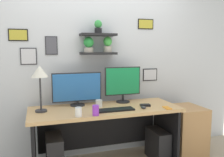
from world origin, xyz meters
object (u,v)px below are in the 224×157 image
at_px(desk, 104,123).
at_px(pen_cup, 78,112).
at_px(water_cup, 96,110).
at_px(drawer_cabinet, 185,130).
at_px(monitor_left, 77,89).
at_px(monitor_right, 123,83).
at_px(desk_lamp, 40,75).
at_px(scissors_tray, 145,105).
at_px(computer_tower_left, 54,156).
at_px(cell_phone, 167,108).
at_px(computer_tower_right, 158,145).
at_px(computer_mouse, 143,107).
at_px(coffee_mug, 99,103).
at_px(keyboard, 115,110).

relative_size(desk, pen_cup, 17.97).
bearing_deg(water_cup, drawer_cabinet, 13.27).
bearing_deg(monitor_left, desk, -27.82).
bearing_deg(water_cup, desk, 60.76).
distance_m(monitor_right, desk_lamp, 1.07).
bearing_deg(monitor_left, scissors_tray, -20.37).
bearing_deg(computer_tower_left, water_cup, -29.45).
xyz_separation_m(desk_lamp, cell_phone, (1.44, -0.30, -0.42)).
bearing_deg(computer_tower_right, computer_mouse, -151.73).
bearing_deg(computer_tower_left, computer_tower_right, 0.69).
relative_size(cell_phone, water_cup, 1.27).
bearing_deg(computer_tower_right, cell_phone, -92.30).
relative_size(desk, computer_mouse, 19.97).
bearing_deg(drawer_cabinet, coffee_mug, 179.44).
distance_m(keyboard, coffee_mug, 0.26).
bearing_deg(coffee_mug, drawer_cabinet, -0.56).
bearing_deg(keyboard, drawer_cabinet, 10.30).
distance_m(desk, coffee_mug, 0.26).
height_order(monitor_left, pen_cup, monitor_left).
xyz_separation_m(cell_phone, computer_tower_left, (-1.32, 0.21, -0.52)).
relative_size(computer_mouse, pen_cup, 0.90).
relative_size(monitor_right, computer_mouse, 5.41).
bearing_deg(computer_mouse, desk_lamp, 168.96).
height_order(desk, monitor_right, monitor_right).
bearing_deg(monitor_left, keyboard, -45.34).
relative_size(cell_phone, pen_cup, 1.40).
relative_size(cell_phone, computer_tower_left, 0.29).
xyz_separation_m(monitor_left, computer_tower_right, (1.01, -0.24, -0.77)).
relative_size(keyboard, drawer_cabinet, 0.67).
height_order(monitor_right, computer_mouse, monitor_right).
bearing_deg(desk_lamp, monitor_right, 9.23).
distance_m(monitor_left, keyboard, 0.57).
bearing_deg(keyboard, scissors_tray, 11.30).
distance_m(desk_lamp, pen_cup, 0.62).
xyz_separation_m(computer_mouse, cell_phone, (0.28, -0.07, -0.01)).
bearing_deg(monitor_left, cell_phone, -25.00).
relative_size(coffee_mug, computer_tower_right, 0.22).
distance_m(keyboard, computer_tower_right, 0.86).
relative_size(desk_lamp, water_cup, 4.77).
bearing_deg(scissors_tray, computer_mouse, -125.13).
height_order(desk, drawer_cabinet, desk).
bearing_deg(monitor_right, keyboard, -121.54).
height_order(scissors_tray, water_cup, water_cup).
height_order(desk_lamp, computer_tower_left, desk_lamp).
distance_m(desk, pen_cup, 0.56).
bearing_deg(scissors_tray, computer_tower_right, 13.70).
bearing_deg(desk, computer_tower_left, -171.01).
distance_m(keyboard, water_cup, 0.29).
bearing_deg(water_cup, cell_phone, 2.13).
bearing_deg(drawer_cabinet, pen_cup, -168.46).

